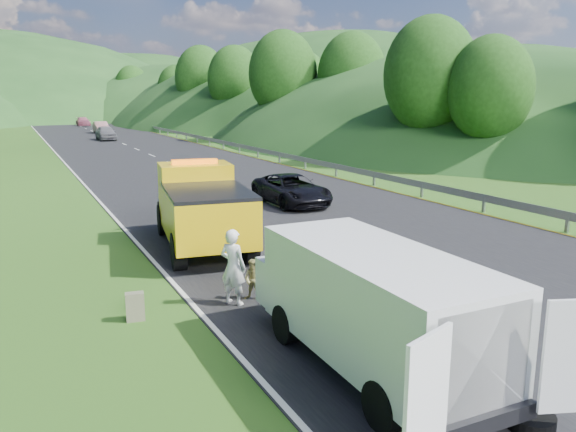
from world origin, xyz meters
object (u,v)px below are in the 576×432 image
child (254,300)px  spare_tire (530,428)px  passing_suv (291,204)px  woman (234,304)px  suitcase (135,307)px  white_van (370,302)px  worker (461,396)px  tow_truck (201,207)px

child → spare_tire: bearing=-29.9°
child → passing_suv: passing_suv is taller
woman → passing_suv: bearing=-67.9°
woman → suitcase: woman is taller
white_van → passing_suv: size_ratio=1.32×
worker → suitcase: worker is taller
white_van → child: 4.28m
woman → suitcase: 2.30m
passing_suv → white_van: bearing=-111.3°
tow_truck → white_van: bearing=-80.6°
passing_suv → suitcase: bearing=-130.6°
worker → suitcase: bearing=136.4°
tow_truck → child: size_ratio=6.62×
woman → passing_suv: size_ratio=0.38×
spare_tire → tow_truck: bearing=95.8°
woman → spare_tire: bearing=162.8°
tow_truck → child: (-0.40, -5.21, -1.34)m
white_van → worker: size_ratio=3.29×
woman → spare_tire: 7.00m
tow_truck → woman: tow_truck is taller
white_van → child: white_van is taller
worker → spare_tire: (0.27, -1.13, 0.00)m
tow_truck → passing_suv: 8.00m
child → worker: (1.33, -5.57, 0.00)m
woman → white_van: bearing=159.7°
suitcase → spare_tire: 8.04m
suitcase → spare_tire: suitcase is taller
tow_truck → spare_tire: size_ratio=9.26×
worker → passing_suv: size_ratio=0.40×
suitcase → tow_truck: bearing=58.3°
worker → spare_tire: bearing=-66.6°
child → suitcase: suitcase is taller
white_van → passing_suv: (5.75, 14.52, -1.26)m
tow_truck → suitcase: tow_truck is taller
woman → worker: (1.86, -5.54, 0.00)m
tow_truck → spare_tire: bearing=-75.6°
spare_tire → white_van: bearing=112.3°
woman → worker: bearing=163.7°
white_van → child: size_ratio=6.28×
suitcase → worker: bearing=-53.5°
worker → white_van: bearing=128.1°
child → spare_tire: 6.89m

